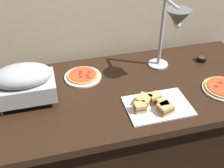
# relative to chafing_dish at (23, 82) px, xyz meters

# --- Properties ---
(ground_plane) EXTENTS (8.00, 8.00, 0.00)m
(ground_plane) POSITION_rel_chafing_dish_xyz_m (0.60, -0.03, -0.90)
(ground_plane) COLOR brown
(buffet_table) EXTENTS (1.90, 0.84, 0.76)m
(buffet_table) POSITION_rel_chafing_dish_xyz_m (0.60, -0.03, -0.51)
(buffet_table) COLOR black
(buffet_table) RESTS_ON ground_plane
(chafing_dish) EXTENTS (0.35, 0.22, 0.24)m
(chafing_dish) POSITION_rel_chafing_dish_xyz_m (0.00, 0.00, 0.00)
(chafing_dish) COLOR #B7BABF
(chafing_dish) RESTS_ON buffet_table
(heat_lamp) EXTENTS (0.15, 0.33, 0.49)m
(heat_lamp) POSITION_rel_chafing_dish_xyz_m (0.90, 0.03, 0.24)
(heat_lamp) COLOR #B7BABF
(heat_lamp) RESTS_ON buffet_table
(pizza_plate_front) EXTENTS (0.24, 0.24, 0.03)m
(pizza_plate_front) POSITION_rel_chafing_dish_xyz_m (0.36, 0.16, -0.12)
(pizza_plate_front) COLOR white
(pizza_plate_front) RESTS_ON buffet_table
(pizza_plate_center) EXTENTS (0.26, 0.26, 0.03)m
(pizza_plate_center) POSITION_rel_chafing_dish_xyz_m (1.19, -0.20, -0.12)
(pizza_plate_center) COLOR white
(pizza_plate_center) RESTS_ON buffet_table
(sandwich_platter) EXTENTS (0.37, 0.26, 0.06)m
(sandwich_platter) POSITION_rel_chafing_dish_xyz_m (0.71, -0.25, -0.12)
(sandwich_platter) COLOR white
(sandwich_platter) RESTS_ON buffet_table
(sauce_cup_near) EXTENTS (0.07, 0.07, 0.03)m
(sauce_cup_near) POSITION_rel_chafing_dish_xyz_m (1.23, 0.15, -0.12)
(sauce_cup_near) COLOR black
(sauce_cup_near) RESTS_ON buffet_table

